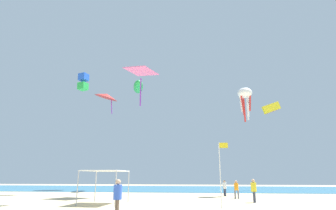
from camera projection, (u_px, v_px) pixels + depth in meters
ocean_strip at (194, 189)px, 45.57m from camera, size 110.00×25.10×0.03m
canopy_tent at (106, 172)px, 20.37m from camera, size 2.76×3.28×2.37m
person_near_tent at (225, 187)px, 28.21m from camera, size 0.37×0.40×1.57m
person_leftmost at (254, 189)px, 21.29m from camera, size 0.41×0.45×1.74m
person_central at (118, 195)px, 13.67m from camera, size 0.43×0.47×1.80m
person_rightmost at (236, 188)px, 24.90m from camera, size 0.43×0.38×1.59m
banner_flag at (221, 168)px, 17.85m from camera, size 0.61×0.06×4.10m
kite_inflatable_green at (138, 87)px, 43.64m from camera, size 2.99×5.33×1.98m
kite_box_blue at (83, 82)px, 35.55m from camera, size 1.28×1.26×2.18m
kite_parafoil_yellow at (272, 108)px, 43.43m from camera, size 3.54×2.65×2.54m
kite_delta_red at (107, 96)px, 45.61m from camera, size 4.64×4.62×3.61m
kite_diamond_pink at (141, 73)px, 30.84m from camera, size 3.85×3.86×4.27m
kite_octopus_white at (245, 95)px, 31.43m from camera, size 2.04×2.04×3.84m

